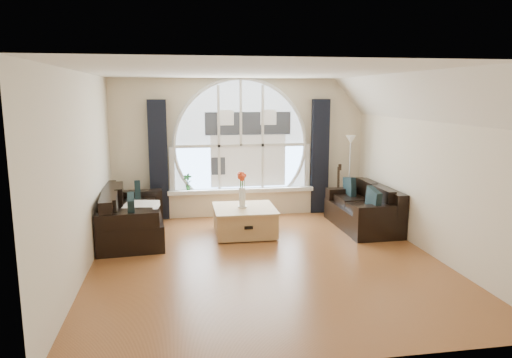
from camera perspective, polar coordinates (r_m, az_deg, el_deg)
name	(u,v)px	position (r m, az deg, el deg)	size (l,w,h in m)	color
ground	(266,260)	(7.06, 1.23, -9.72)	(5.00, 5.50, 0.01)	brown
ceiling	(267,72)	(6.64, 1.32, 12.75)	(5.00, 5.50, 0.01)	silver
wall_back	(241,148)	(9.41, -1.88, 3.79)	(5.00, 0.01, 2.70)	beige
wall_front	(327,220)	(4.10, 8.53, -4.86)	(5.00, 0.01, 2.70)	beige
wall_left	(82,174)	(6.72, -20.17, 0.53)	(0.01, 5.50, 2.70)	beige
wall_right	(430,165)	(7.59, 20.16, 1.59)	(0.01, 5.50, 2.70)	beige
attic_slope	(415,98)	(7.37, 18.59, 9.26)	(0.92, 5.50, 0.72)	silver
arched_window	(241,134)	(9.35, -1.86, 5.44)	(2.60, 0.06, 2.15)	silver
window_sill	(241,190)	(9.44, -1.76, -1.35)	(2.90, 0.22, 0.08)	white
window_frame	(241,134)	(9.32, -1.84, 5.42)	(2.76, 0.08, 2.15)	white
neighbor_house	(248,140)	(9.37, -0.93, 4.69)	(1.70, 0.02, 1.50)	silver
curtain_left	(158,160)	(9.24, -11.66, 2.21)	(0.35, 0.12, 2.30)	black
curtain_right	(320,157)	(9.66, 7.69, 2.67)	(0.35, 0.12, 2.30)	black
sofa_left	(132,215)	(8.22, -14.66, -4.23)	(0.94, 1.89, 0.84)	black
sofa_right	(363,206)	(8.79, 12.72, -3.22)	(0.86, 1.72, 0.77)	black
coffee_chest	(245,220)	(8.23, -1.39, -4.92)	(1.05, 1.05, 0.51)	tan
throw_blanket	(140,208)	(8.29, -13.75, -3.37)	(0.55, 0.55, 0.10)	silver
vase_flowers	(242,185)	(8.09, -1.68, -0.76)	(0.24, 0.24, 0.70)	white
floor_lamp	(349,176)	(9.60, 11.18, 0.41)	(0.24, 0.24, 1.60)	#B2B2B2
guitar	(337,190)	(9.51, 9.75, -1.29)	(0.36, 0.24, 1.06)	brown
potted_plant	(188,182)	(9.32, -8.23, -0.34)	(0.17, 0.12, 0.33)	#1E6023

